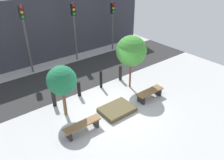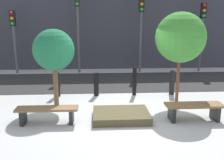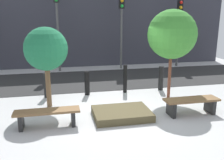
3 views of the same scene
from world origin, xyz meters
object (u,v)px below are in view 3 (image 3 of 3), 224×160
planter_bed (122,114)px  bollard_right (161,78)px  bollard_left (87,83)px  traffic_light_mid_west (57,14)px  bench_left (47,115)px  bollard_far_left (46,85)px  tree_behind_right_bench (172,34)px  tree_behind_left_bench (46,49)px  traffic_light_mid_east (121,18)px  bollard_center (125,79)px  bench_right (191,103)px  traffic_light_east (179,21)px

planter_bed → bollard_right: bearing=47.0°
bollard_left → traffic_light_mid_west: bearing=102.2°
bench_left → bollard_far_left: bearing=92.7°
planter_bed → bollard_right: (2.14, 2.30, 0.36)m
tree_behind_right_bench → bollard_left: (-2.75, 0.96, -1.77)m
bollard_far_left → traffic_light_mid_west: (0.50, 4.29, 2.42)m
tree_behind_left_bench → bollard_right: size_ratio=2.68×
traffic_light_mid_east → tree_behind_right_bench: bearing=-85.8°
planter_bed → bollard_center: 2.44m
bollard_left → traffic_light_mid_east: traffic_light_mid_east is taller
bollard_left → bollard_center: size_ratio=0.83×
bollard_left → planter_bed: bearing=-72.7°
bench_right → traffic_light_mid_west: bearing=118.2°
bollard_left → bollard_center: bearing=0.0°
planter_bed → traffic_light_mid_west: (-1.64, 6.59, 2.76)m
bollard_far_left → bollard_right: bollard_right is taller
planter_bed → traffic_light_east: bearing=53.2°
traffic_light_mid_west → traffic_light_east: bearing=-0.0°
traffic_light_mid_west → traffic_light_east: 6.58m
bollard_right → traffic_light_east: bearing=57.0°
bench_right → bollard_right: bollard_right is taller
planter_bed → bollard_left: bearing=107.3°
bollard_far_left → bench_right: bearing=-30.9°
bollard_left → traffic_light_east: 7.38m
bollard_left → traffic_light_mid_west: size_ratio=0.21×
bench_left → tree_behind_right_bench: tree_behind_right_bench is taller
tree_behind_left_bench → traffic_light_east: (6.96, 5.25, 0.69)m
tree_behind_left_bench → tree_behind_right_bench: size_ratio=0.83×
traffic_light_mid_west → bench_right: bearing=-61.6°
bollard_far_left → traffic_light_east: bearing=31.2°
tree_behind_left_bench → tree_behind_right_bench: bearing=0.0°
tree_behind_left_bench → bollard_far_left: 1.68m
tree_behind_left_bench → bollard_center: (2.75, 0.96, -1.30)m
tree_behind_left_bench → traffic_light_mid_west: size_ratio=0.59×
bollard_far_left → bollard_right: bearing=0.0°
bollard_center → traffic_light_east: bearing=45.5°
planter_bed → traffic_light_east: size_ratio=0.44×
bench_left → traffic_light_mid_east: bearing=61.8°
bollard_left → bench_left: bearing=-117.9°
traffic_light_mid_west → bench_left: bearing=-93.3°
bench_left → tree_behind_right_bench: bearing=20.9°
tree_behind_left_bench → traffic_light_mid_east: traffic_light_mid_east is taller
bench_right → traffic_light_mid_west: (-3.68, 6.79, 2.53)m
planter_bed → tree_behind_left_bench: bearing=146.8°
tree_behind_right_bench → bollard_far_left: tree_behind_right_bench is taller
bench_right → tree_behind_left_bench: tree_behind_left_bench is taller
bench_left → bollard_left: 2.83m
tree_behind_right_bench → bollard_left: 3.41m
tree_behind_right_bench → traffic_light_east: bearing=61.1°
traffic_light_mid_east → bench_right: bearing=-86.7°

